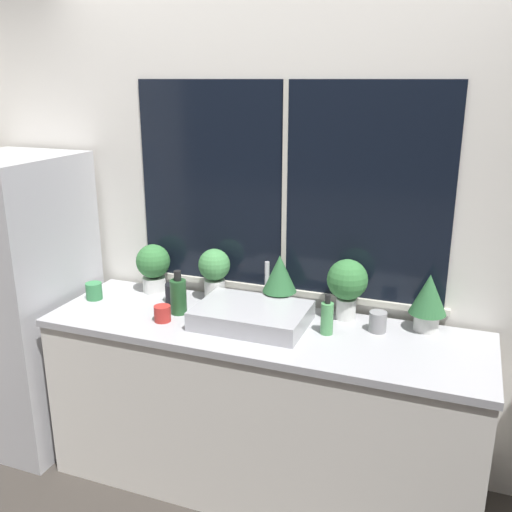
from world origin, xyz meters
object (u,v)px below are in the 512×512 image
at_px(bottle_tall, 178,296).
at_px(mug_red, 162,314).
at_px(potted_plant_far_left, 153,265).
at_px(soap_bottle, 327,317).
at_px(sink, 252,315).
at_px(potted_plant_right, 347,283).
at_px(potted_plant_far_right, 428,299).
at_px(mug_green, 94,291).
at_px(mug_grey, 378,322).
at_px(potted_plant_left, 214,270).
at_px(mug_black, 174,293).
at_px(refrigerator, 23,303).
at_px(potted_plant_center, 280,278).

height_order(bottle_tall, mug_red, bottle_tall).
distance_m(potted_plant_far_left, soap_bottle, 1.05).
xyz_separation_m(sink, potted_plant_right, (0.41, 0.22, 0.14)).
relative_size(potted_plant_far_right, mug_green, 3.06).
relative_size(potted_plant_far_right, soap_bottle, 1.42).
bearing_deg(soap_bottle, sink, -176.75).
bearing_deg(mug_grey, sink, -167.38).
distance_m(potted_plant_far_left, bottle_tall, 0.36).
distance_m(soap_bottle, mug_grey, 0.24).
relative_size(potted_plant_far_left, potted_plant_far_right, 0.97).
height_order(potted_plant_left, mug_black, potted_plant_left).
height_order(mug_black, mug_grey, mug_black).
bearing_deg(mug_black, mug_green, -165.50).
xyz_separation_m(refrigerator, potted_plant_right, (1.77, 0.27, 0.25)).
xyz_separation_m(potted_plant_left, mug_black, (-0.19, -0.11, -0.11)).
bearing_deg(potted_plant_far_right, mug_green, -172.71).
bearing_deg(sink, mug_red, -163.87).
distance_m(refrigerator, potted_plant_far_left, 0.77).
distance_m(potted_plant_center, soap_bottle, 0.37).
bearing_deg(potted_plant_center, soap_bottle, -34.28).
bearing_deg(potted_plant_right, potted_plant_center, -180.00).
distance_m(potted_plant_center, bottle_tall, 0.52).
relative_size(sink, potted_plant_left, 1.88).
relative_size(potted_plant_right, potted_plant_far_right, 1.10).
bearing_deg(mug_red, bottle_tall, 76.27).
height_order(potted_plant_left, bottle_tall, potted_plant_left).
bearing_deg(refrigerator, potted_plant_center, 10.60).
xyz_separation_m(potted_plant_left, mug_green, (-0.61, -0.22, -0.12)).
height_order(soap_bottle, mug_black, soap_bottle).
bearing_deg(refrigerator, potted_plant_far_left, 21.06).
relative_size(potted_plant_far_right, bottle_tall, 1.23).
bearing_deg(mug_grey, soap_bottle, -153.26).
distance_m(potted_plant_right, mug_grey, 0.24).
height_order(refrigerator, potted_plant_far_right, refrigerator).
relative_size(refrigerator, mug_red, 20.13).
bearing_deg(sink, bottle_tall, -179.10).
bearing_deg(potted_plant_left, mug_red, -109.39).
xyz_separation_m(refrigerator, mug_black, (0.87, 0.16, 0.12)).
bearing_deg(soap_bottle, potted_plant_right, 77.39).
xyz_separation_m(soap_bottle, mug_green, (-1.27, -0.01, -0.04)).
xyz_separation_m(mug_green, mug_black, (0.42, 0.11, 0.01)).
height_order(potted_plant_right, mug_black, potted_plant_right).
relative_size(soap_bottle, mug_red, 2.39).
distance_m(potted_plant_left, mug_red, 0.39).
bearing_deg(bottle_tall, potted_plant_center, 26.83).
bearing_deg(bottle_tall, refrigerator, -177.88).
bearing_deg(mug_red, mug_grey, 14.11).
relative_size(potted_plant_far_left, soap_bottle, 1.38).
bearing_deg(potted_plant_right, mug_grey, -29.02).
xyz_separation_m(sink, mug_grey, (0.58, 0.13, 0.00)).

